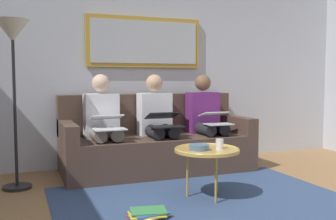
{
  "coord_description": "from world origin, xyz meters",
  "views": [
    {
      "loc": [
        1.53,
        2.23,
        1.08
      ],
      "look_at": [
        0.0,
        -1.7,
        0.75
      ],
      "focal_mm": 41.7,
      "sensor_mm": 36.0,
      "label": 1
    }
  ],
  "objects_px": {
    "person_left": "(206,118)",
    "laptop_silver": "(216,118)",
    "standing_lamp": "(13,49)",
    "bowl": "(199,147)",
    "person_right": "(103,122)",
    "couch": "(155,144)",
    "laptop_white": "(108,122)",
    "cup": "(220,144)",
    "person_middle": "(157,120)",
    "coffee_table": "(207,150)",
    "laptop_black": "(164,120)",
    "magazine_stack": "(149,213)",
    "framed_mirror": "(145,42)"
  },
  "relations": [
    {
      "from": "couch",
      "to": "coffee_table",
      "type": "relative_size",
      "value": 3.73
    },
    {
      "from": "bowl",
      "to": "person_middle",
      "type": "xyz_separation_m",
      "value": [
        -0.02,
        -1.17,
        0.13
      ]
    },
    {
      "from": "framed_mirror",
      "to": "coffee_table",
      "type": "distance_m",
      "value": 1.95
    },
    {
      "from": "person_right",
      "to": "laptop_white",
      "type": "xyz_separation_m",
      "value": [
        0.0,
        0.24,
        0.02
      ]
    },
    {
      "from": "standing_lamp",
      "to": "magazine_stack",
      "type": "bearing_deg",
      "value": 127.83
    },
    {
      "from": "person_left",
      "to": "laptop_silver",
      "type": "xyz_separation_m",
      "value": [
        -0.0,
        0.25,
        0.02
      ]
    },
    {
      "from": "cup",
      "to": "couch",
      "type": "bearing_deg",
      "value": -81.86
    },
    {
      "from": "cup",
      "to": "standing_lamp",
      "type": "xyz_separation_m",
      "value": [
        1.73,
        -0.99,
        0.87
      ]
    },
    {
      "from": "person_left",
      "to": "laptop_silver",
      "type": "bearing_deg",
      "value": 90.0
    },
    {
      "from": "couch",
      "to": "standing_lamp",
      "type": "relative_size",
      "value": 1.33
    },
    {
      "from": "framed_mirror",
      "to": "coffee_table",
      "type": "xyz_separation_m",
      "value": [
        -0.07,
        1.61,
        -1.11
      ]
    },
    {
      "from": "coffee_table",
      "to": "person_middle",
      "type": "xyz_separation_m",
      "value": [
        0.07,
        -1.15,
        0.17
      ]
    },
    {
      "from": "person_middle",
      "to": "framed_mirror",
      "type": "bearing_deg",
      "value": -90.0
    },
    {
      "from": "laptop_black",
      "to": "person_right",
      "type": "xyz_separation_m",
      "value": [
        0.64,
        -0.24,
        -0.02
      ]
    },
    {
      "from": "person_right",
      "to": "standing_lamp",
      "type": "xyz_separation_m",
      "value": [
        0.91,
        0.2,
        0.76
      ]
    },
    {
      "from": "couch",
      "to": "laptop_white",
      "type": "xyz_separation_m",
      "value": [
        0.64,
        0.31,
        0.32
      ]
    },
    {
      "from": "couch",
      "to": "framed_mirror",
      "type": "xyz_separation_m",
      "value": [
        0.0,
        -0.39,
        1.24
      ]
    },
    {
      "from": "framed_mirror",
      "to": "bowl",
      "type": "relative_size",
      "value": 8.34
    },
    {
      "from": "magazine_stack",
      "to": "standing_lamp",
      "type": "distance_m",
      "value": 2.07
    },
    {
      "from": "person_left",
      "to": "bowl",
      "type": "bearing_deg",
      "value": 60.56
    },
    {
      "from": "cup",
      "to": "person_left",
      "type": "xyz_separation_m",
      "value": [
        -0.46,
        -1.18,
        0.11
      ]
    },
    {
      "from": "laptop_silver",
      "to": "person_middle",
      "type": "height_order",
      "value": "person_middle"
    },
    {
      "from": "standing_lamp",
      "to": "person_left",
      "type": "bearing_deg",
      "value": -174.81
    },
    {
      "from": "person_right",
      "to": "cup",
      "type": "bearing_deg",
      "value": 124.68
    },
    {
      "from": "bowl",
      "to": "standing_lamp",
      "type": "bearing_deg",
      "value": -32.41
    },
    {
      "from": "couch",
      "to": "person_left",
      "type": "bearing_deg",
      "value": 173.87
    },
    {
      "from": "person_left",
      "to": "laptop_white",
      "type": "distance_m",
      "value": 1.3
    },
    {
      "from": "person_left",
      "to": "person_middle",
      "type": "xyz_separation_m",
      "value": [
        0.64,
        0.0,
        0.0
      ]
    },
    {
      "from": "framed_mirror",
      "to": "laptop_black",
      "type": "bearing_deg",
      "value": 90.0
    },
    {
      "from": "person_right",
      "to": "laptop_white",
      "type": "height_order",
      "value": "person_right"
    },
    {
      "from": "magazine_stack",
      "to": "coffee_table",
      "type": "bearing_deg",
      "value": -156.07
    },
    {
      "from": "laptop_black",
      "to": "magazine_stack",
      "type": "height_order",
      "value": "laptop_black"
    },
    {
      "from": "person_left",
      "to": "couch",
      "type": "bearing_deg",
      "value": -6.13
    },
    {
      "from": "person_right",
      "to": "coffee_table",
      "type": "bearing_deg",
      "value": 121.64
    },
    {
      "from": "cup",
      "to": "person_middle",
      "type": "height_order",
      "value": "person_middle"
    },
    {
      "from": "coffee_table",
      "to": "person_right",
      "type": "height_order",
      "value": "person_right"
    },
    {
      "from": "person_middle",
      "to": "bowl",
      "type": "bearing_deg",
      "value": 89.01
    },
    {
      "from": "bowl",
      "to": "person_left",
      "type": "xyz_separation_m",
      "value": [
        -0.66,
        -1.17,
        0.13
      ]
    },
    {
      "from": "person_middle",
      "to": "laptop_black",
      "type": "relative_size",
      "value": 3.14
    },
    {
      "from": "coffee_table",
      "to": "couch",
      "type": "bearing_deg",
      "value": -86.81
    },
    {
      "from": "bowl",
      "to": "person_right",
      "type": "height_order",
      "value": "person_right"
    },
    {
      "from": "bowl",
      "to": "person_middle",
      "type": "distance_m",
      "value": 1.18
    },
    {
      "from": "laptop_silver",
      "to": "couch",
      "type": "bearing_deg",
      "value": -26.15
    },
    {
      "from": "laptop_black",
      "to": "laptop_white",
      "type": "bearing_deg",
      "value": 0.47
    },
    {
      "from": "laptop_white",
      "to": "bowl",
      "type": "bearing_deg",
      "value": 123.72
    },
    {
      "from": "couch",
      "to": "laptop_white",
      "type": "relative_size",
      "value": 6.11
    },
    {
      "from": "coffee_table",
      "to": "person_left",
      "type": "bearing_deg",
      "value": -116.48
    },
    {
      "from": "cup",
      "to": "laptop_black",
      "type": "bearing_deg",
      "value": -79.3
    },
    {
      "from": "laptop_silver",
      "to": "person_middle",
      "type": "xyz_separation_m",
      "value": [
        0.64,
        -0.25,
        -0.02
      ]
    },
    {
      "from": "laptop_silver",
      "to": "standing_lamp",
      "type": "xyz_separation_m",
      "value": [
        2.19,
        -0.05,
        0.74
      ]
    }
  ]
}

